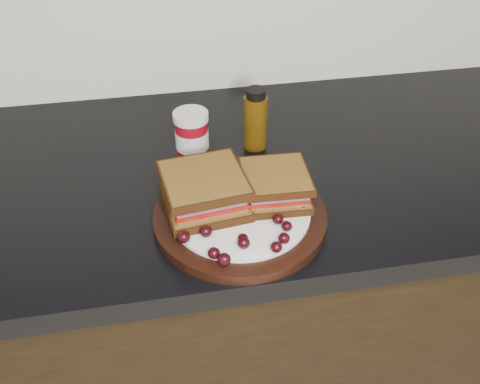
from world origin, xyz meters
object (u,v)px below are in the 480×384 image
at_px(sandwich_left, 204,191).
at_px(condiment_jar, 192,135).
at_px(oil_bottle, 255,119).
at_px(plate, 240,217).

relative_size(sandwich_left, condiment_jar, 1.35).
bearing_deg(oil_bottle, plate, -107.72).
distance_m(plate, condiment_jar, 0.21).
relative_size(plate, condiment_jar, 2.96).
bearing_deg(condiment_jar, plate, -74.45).
height_order(plate, condiment_jar, condiment_jar).
xyz_separation_m(sandwich_left, oil_bottle, (0.12, 0.19, 0.01)).
relative_size(sandwich_left, oil_bottle, 1.04).
xyz_separation_m(condiment_jar, oil_bottle, (0.12, 0.01, 0.01)).
xyz_separation_m(plate, oil_bottle, (0.07, 0.21, 0.05)).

